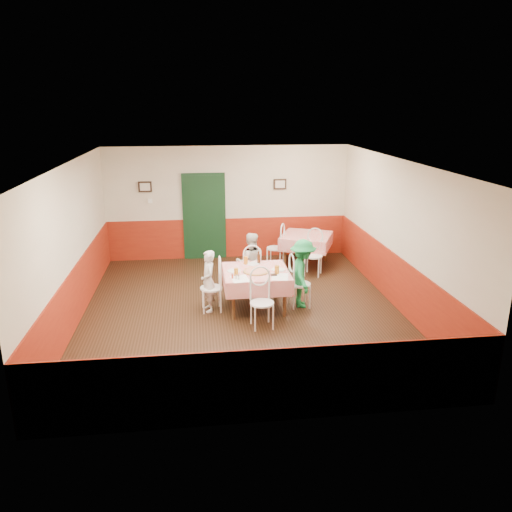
{
  "coord_description": "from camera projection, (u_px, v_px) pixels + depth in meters",
  "views": [
    {
      "loc": [
        -0.81,
        -8.76,
        3.8
      ],
      "look_at": [
        0.28,
        0.08,
        1.05
      ],
      "focal_mm": 35.0,
      "sensor_mm": 36.0,
      "label": 1
    }
  ],
  "objects": [
    {
      "name": "main_table",
      "position": [
        256.0,
        290.0,
        9.52
      ],
      "size": [
        1.22,
        1.22,
        0.77
      ],
      "primitive_type": "cube",
      "rotation": [
        0.0,
        0.0,
        0.0
      ],
      "color": "red",
      "rests_on": "ground"
    },
    {
      "name": "wainscot_left",
      "position": [
        78.0,
        293.0,
        9.02
      ],
      "size": [
        0.03,
        7.0,
        1.0
      ],
      "primitive_type": "cube",
      "color": "maroon",
      "rests_on": "ground"
    },
    {
      "name": "thermostat",
      "position": [
        150.0,
        201.0,
        12.13
      ],
      "size": [
        0.1,
        0.03,
        0.1
      ],
      "primitive_type": "cube",
      "color": "white",
      "rests_on": "back_wall"
    },
    {
      "name": "ceiling",
      "position": [
        241.0,
        162.0,
        8.69
      ],
      "size": [
        7.0,
        7.0,
        0.0
      ],
      "primitive_type": "plane",
      "color": "white",
      "rests_on": "back_wall"
    },
    {
      "name": "wallet",
      "position": [
        274.0,
        275.0,
        9.15
      ],
      "size": [
        0.11,
        0.09,
        0.02
      ],
      "primitive_type": "cube",
      "rotation": [
        0.0,
        0.0,
        0.0
      ],
      "color": "black",
      "rests_on": "main_table"
    },
    {
      "name": "shaker_c",
      "position": [
        232.0,
        276.0,
        8.97
      ],
      "size": [
        0.04,
        0.04,
        0.09
      ],
      "primitive_type": "cylinder",
      "rotation": [
        0.0,
        0.0,
        0.0
      ],
      "color": "#B23319",
      "rests_on": "main_table"
    },
    {
      "name": "back_wall",
      "position": [
        228.0,
        203.0,
        12.43
      ],
      "size": [
        6.0,
        0.1,
        2.8
      ],
      "primitive_type": "cube",
      "color": "beige",
      "rests_on": "ground"
    },
    {
      "name": "chair_left",
      "position": [
        211.0,
        288.0,
        9.39
      ],
      "size": [
        0.43,
        0.43,
        0.9
      ],
      "primitive_type": null,
      "rotation": [
        0.0,
        0.0,
        -1.55
      ],
      "color": "white",
      "rests_on": "ground"
    },
    {
      "name": "menu_left",
      "position": [
        240.0,
        279.0,
        8.97
      ],
      "size": [
        0.35,
        0.44,
        0.0
      ],
      "primitive_type": "cube",
      "rotation": [
        0.0,
        0.0,
        0.14
      ],
      "color": "white",
      "rests_on": "main_table"
    },
    {
      "name": "plate_far",
      "position": [
        253.0,
        264.0,
        9.78
      ],
      "size": [
        0.25,
        0.25,
        0.01
      ],
      "primitive_type": "cylinder",
      "rotation": [
        0.0,
        0.0,
        0.0
      ],
      "color": "white",
      "rests_on": "main_table"
    },
    {
      "name": "glass_c",
      "position": [
        246.0,
        260.0,
        9.77
      ],
      "size": [
        0.08,
        0.08,
        0.15
      ],
      "primitive_type": "cylinder",
      "rotation": [
        0.0,
        0.0,
        0.0
      ],
      "color": "#BF7219",
      "rests_on": "main_table"
    },
    {
      "name": "chair_right",
      "position": [
        300.0,
        284.0,
        9.59
      ],
      "size": [
        0.45,
        0.45,
        0.9
      ],
      "primitive_type": null,
      "rotation": [
        0.0,
        0.0,
        1.64
      ],
      "color": "white",
      "rests_on": "ground"
    },
    {
      "name": "shaker_a",
      "position": [
        236.0,
        277.0,
        8.93
      ],
      "size": [
        0.04,
        0.04,
        0.09
      ],
      "primitive_type": "cylinder",
      "rotation": [
        0.0,
        0.0,
        0.0
      ],
      "color": "silver",
      "rests_on": "main_table"
    },
    {
      "name": "picture_left",
      "position": [
        145.0,
        187.0,
        12.01
      ],
      "size": [
        0.32,
        0.03,
        0.26
      ],
      "primitive_type": "cube",
      "color": "black",
      "rests_on": "back_wall"
    },
    {
      "name": "beer_bottle",
      "position": [
        259.0,
        258.0,
        9.79
      ],
      "size": [
        0.06,
        0.06,
        0.23
      ],
      "primitive_type": "cylinder",
      "rotation": [
        0.0,
        0.0,
        0.0
      ],
      "color": "#381C0A",
      "rests_on": "main_table"
    },
    {
      "name": "left_wall",
      "position": [
        71.0,
        245.0,
        8.76
      ],
      "size": [
        0.1,
        7.0,
        2.8
      ],
      "primitive_type": "cube",
      "color": "beige",
      "rests_on": "ground"
    },
    {
      "name": "menu_right",
      "position": [
        280.0,
        277.0,
        9.07
      ],
      "size": [
        0.38,
        0.45,
        0.0
      ],
      "primitive_type": "cube",
      "rotation": [
        0.0,
        0.0,
        -0.21
      ],
      "color": "white",
      "rests_on": "main_table"
    },
    {
      "name": "chair_near",
      "position": [
        262.0,
        303.0,
        8.69
      ],
      "size": [
        0.46,
        0.46,
        0.9
      ],
      "primitive_type": null,
      "rotation": [
        0.0,
        0.0,
        0.1
      ],
      "color": "white",
      "rests_on": "ground"
    },
    {
      "name": "diner_far",
      "position": [
        251.0,
        263.0,
        10.29
      ],
      "size": [
        0.62,
        0.49,
        1.26
      ],
      "primitive_type": "imported",
      "rotation": [
        0.0,
        0.0,
        3.13
      ],
      "color": "gray",
      "rests_on": "ground"
    },
    {
      "name": "glass_a",
      "position": [
        236.0,
        272.0,
        9.1
      ],
      "size": [
        0.08,
        0.08,
        0.15
      ],
      "primitive_type": "cylinder",
      "rotation": [
        0.0,
        0.0,
        0.0
      ],
      "color": "#BF7219",
      "rests_on": "main_table"
    },
    {
      "name": "glass_b",
      "position": [
        277.0,
        270.0,
        9.21
      ],
      "size": [
        0.08,
        0.08,
        0.16
      ],
      "primitive_type": "cylinder",
      "rotation": [
        0.0,
        0.0,
        0.0
      ],
      "color": "#BF7219",
      "rests_on": "main_table"
    },
    {
      "name": "plate_right",
      "position": [
        278.0,
        270.0,
        9.43
      ],
      "size": [
        0.25,
        0.25,
        0.01
      ],
      "primitive_type": "cylinder",
      "rotation": [
        0.0,
        0.0,
        0.0
      ],
      "color": "white",
      "rests_on": "main_table"
    },
    {
      "name": "chair_second_a",
      "position": [
        275.0,
        248.0,
        11.96
      ],
      "size": [
        0.55,
        0.55,
        0.9
      ],
      "primitive_type": null,
      "rotation": [
        0.0,
        0.0,
        -1.99
      ],
      "color": "white",
      "rests_on": "ground"
    },
    {
      "name": "wainscot_front",
      "position": [
        269.0,
        386.0,
        6.07
      ],
      "size": [
        6.0,
        0.03,
        1.0
      ],
      "primitive_type": "cube",
      "color": "maroon",
      "rests_on": "ground"
    },
    {
      "name": "diner_right",
      "position": [
        303.0,
        273.0,
        9.54
      ],
      "size": [
        0.58,
        0.91,
        1.33
      ],
      "primitive_type": "imported",
      "rotation": [
        0.0,
        0.0,
        1.47
      ],
      "color": "gray",
      "rests_on": "ground"
    },
    {
      "name": "chair_far",
      "position": [
        251.0,
        272.0,
        10.3
      ],
      "size": [
        0.43,
        0.43,
        0.9
      ],
      "primitive_type": null,
      "rotation": [
        0.0,
        0.0,
        3.17
      ],
      "color": "white",
      "rests_on": "ground"
    },
    {
      "name": "chair_second_b",
      "position": [
        313.0,
        256.0,
        11.34
      ],
      "size": [
        0.55,
        0.55,
        0.9
      ],
      "primitive_type": null,
      "rotation": [
        0.0,
        0.0,
        -0.41
      ],
      "color": "white",
      "rests_on": "ground"
    },
    {
      "name": "pizza",
      "position": [
        256.0,
        271.0,
        9.33
      ],
      "size": [
        0.48,
        0.48,
        0.03
      ],
      "primitive_type": "cylinder",
      "rotation": [
        0.0,
        0.0,
        0.0
      ],
      "color": "#B74723",
      "rests_on": "main_table"
    },
    {
      "name": "wainscot_right",
      "position": [
        394.0,
        279.0,
        9.72
      ],
      "size": [
        0.03,
        7.0,
        1.0
      ],
      "primitive_type": "cube",
      "color": "maroon",
      "rests_on": "ground"
    },
    {
      "name": "plate_left",
      "position": [
        234.0,
        271.0,
        9.37
      ],
      "size": [
        0.25,
        0.25,
        0.01
      ],
      "primitive_type": "cylinder",
      "rotation": [
        0.0,
        0.0,
        0.0
      ],
      "color": "white",
      "rests_on": "main_table"
    },
    {
      "name": "door",
      "position": [
        204.0,
        218.0,
        12.41
      ],
      "size": [
        0.96,
        0.06,
        2.1
      ],
      "primitive_type": "cube",
      "color": "black",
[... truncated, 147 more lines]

